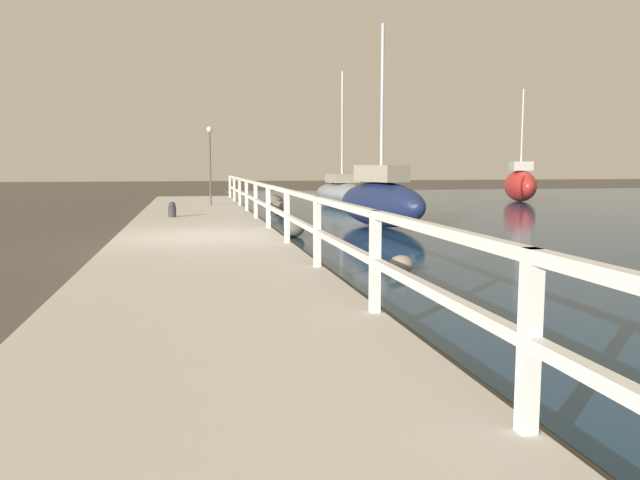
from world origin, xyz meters
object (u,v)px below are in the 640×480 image
object	(u,v)px
sailboat_gray	(342,193)
sailboat_navy	(381,201)
sailboat_red	(520,185)
mooring_bollard	(172,210)
dock_lamp	(210,151)

from	to	relation	value
sailboat_gray	sailboat_navy	bearing A→B (deg)	-102.59
sailboat_red	sailboat_gray	xyz separation A→B (m)	(-9.35, -1.19, -0.27)
mooring_bollard	sailboat_red	xyz separation A→B (m)	(16.50, 9.57, 0.35)
sailboat_navy	sailboat_gray	size ratio (longest dim) A/B	0.97
mooring_bollard	dock_lamp	distance (m)	5.82
mooring_bollard	dock_lamp	size ratio (longest dim) A/B	0.15
dock_lamp	sailboat_navy	world-z (taller)	sailboat_navy
sailboat_navy	sailboat_red	xyz separation A→B (m)	(10.62, 11.06, 0.08)
sailboat_red	sailboat_gray	size ratio (longest dim) A/B	0.93
mooring_bollard	sailboat_gray	size ratio (longest dim) A/B	0.08
mooring_bollard	sailboat_red	distance (m)	19.08
sailboat_red	sailboat_navy	bearing A→B (deg)	-119.07
dock_lamp	sailboat_navy	bearing A→B (deg)	-56.18
dock_lamp	sailboat_navy	size ratio (longest dim) A/B	0.52
mooring_bollard	sailboat_gray	bearing A→B (deg)	49.53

